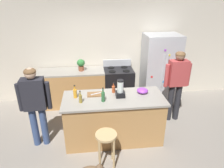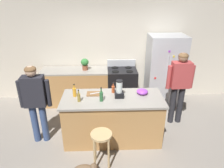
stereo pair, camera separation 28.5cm
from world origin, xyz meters
The scene contains 18 objects.
ground_plane centered at (0.00, 0.00, 0.00)m, with size 14.00×14.00×0.00m, color gray.
back_wall centered at (0.00, 1.95, 1.35)m, with size 8.00×0.10×2.70m, color beige.
kitchen_island centered at (0.00, 0.00, 0.48)m, with size 1.95×0.82×0.95m.
back_counter_run centered at (-0.80, 1.55, 0.48)m, with size 2.00×0.64×0.95m.
refrigerator centered at (1.41, 1.50, 0.92)m, with size 0.90×0.73×1.84m.
stove_range centered at (0.31, 1.52, 0.49)m, with size 0.76×0.65×1.13m.
person_by_island_left centered at (-1.46, -0.01, 0.98)m, with size 0.59×0.24×1.62m.
person_by_sink_right centered at (1.48, 0.54, 1.01)m, with size 0.59×0.23×1.67m.
bar_stool centered at (-0.21, -0.72, 0.52)m, with size 0.36×0.36×0.67m.
potted_plant centered at (-0.65, 1.55, 1.13)m, with size 0.20×0.20×0.30m.
blender_appliance centered at (0.13, 0.03, 1.10)m, with size 0.17×0.17×0.35m.
bottle_olive_oil centered at (-0.21, -0.12, 1.06)m, with size 0.07×0.07×0.28m.
bottle_soda centered at (-0.73, 0.09, 1.05)m, with size 0.07×0.07×0.26m.
bottle_cooking_sauce centered at (0.02, 0.22, 1.03)m, with size 0.06×0.06×0.22m.
bottle_vinegar centered at (-0.62, -0.12, 1.04)m, with size 0.06×0.06×0.24m.
mixing_bowl centered at (0.59, 0.13, 1.00)m, with size 0.22×0.22×0.10m, color purple.
cutting_board centered at (-0.35, 0.16, 0.96)m, with size 0.30×0.20×0.02m, color brown.
chef_knife centered at (-0.33, 0.16, 0.98)m, with size 0.22×0.03×0.01m, color #B7BABF.
Camera 1 is at (-0.42, -3.39, 2.79)m, focal length 32.51 mm.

